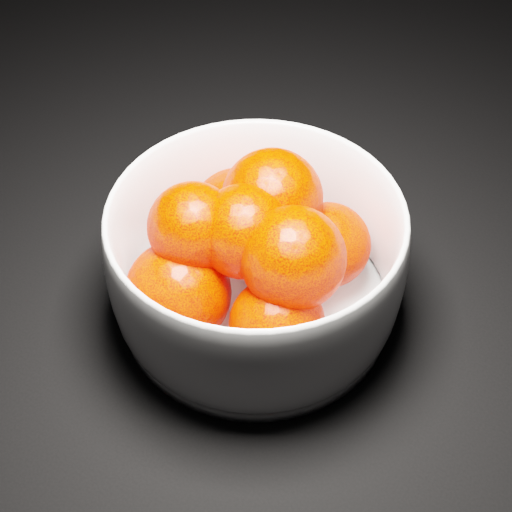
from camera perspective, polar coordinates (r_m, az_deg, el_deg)
The scene contains 2 objects.
bowl at distance 0.56m, azimuth 0.00°, elevation -0.40°, with size 0.23×0.23×0.11m.
orange_pile at distance 0.55m, azimuth -0.46°, elevation 0.71°, with size 0.17×0.18×0.13m.
Camera 1 is at (0.29, -0.07, 0.47)m, focal length 50.00 mm.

